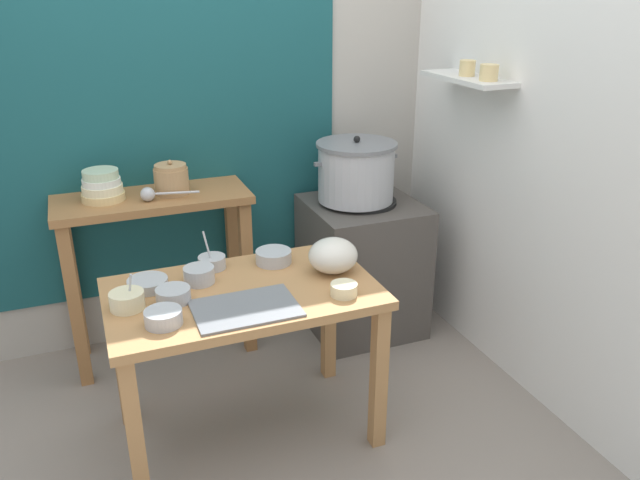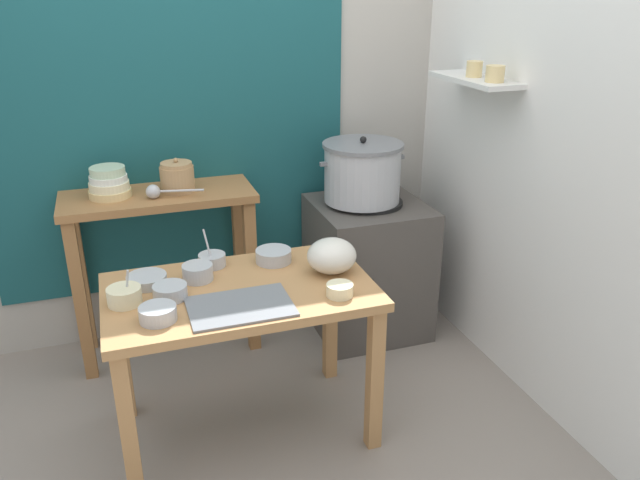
# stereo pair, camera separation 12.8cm
# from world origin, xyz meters

# --- Properties ---
(ground_plane) EXTENTS (9.00, 9.00, 0.00)m
(ground_plane) POSITION_xyz_m (0.00, 0.00, 0.00)
(ground_plane) COLOR gray
(wall_back) EXTENTS (4.40, 0.12, 2.60)m
(wall_back) POSITION_xyz_m (0.08, 1.10, 1.30)
(wall_back) COLOR #B2ADA3
(wall_back) RESTS_ON ground
(wall_right) EXTENTS (0.30, 3.20, 2.60)m
(wall_right) POSITION_xyz_m (1.40, 0.20, 1.30)
(wall_right) COLOR white
(wall_right) RESTS_ON ground
(prep_table) EXTENTS (1.10, 0.66, 0.72)m
(prep_table) POSITION_xyz_m (-0.02, 0.01, 0.61)
(prep_table) COLOR #B27F4C
(prep_table) RESTS_ON ground
(back_shelf_table) EXTENTS (0.96, 0.40, 0.90)m
(back_shelf_table) POSITION_xyz_m (-0.26, 0.83, 0.68)
(back_shelf_table) COLOR #9E6B3D
(back_shelf_table) RESTS_ON ground
(stove_block) EXTENTS (0.60, 0.61, 0.78)m
(stove_block) POSITION_xyz_m (0.85, 0.70, 0.38)
(stove_block) COLOR #4C4742
(stove_block) RESTS_ON ground
(steamer_pot) EXTENTS (0.48, 0.43, 0.36)m
(steamer_pot) POSITION_xyz_m (0.81, 0.72, 0.94)
(steamer_pot) COLOR #B7BABF
(steamer_pot) RESTS_ON stove_block
(clay_pot) EXTENTS (0.17, 0.17, 0.17)m
(clay_pot) POSITION_xyz_m (-0.15, 0.83, 0.97)
(clay_pot) COLOR tan
(clay_pot) RESTS_ON back_shelf_table
(bowl_stack_enamel) EXTENTS (0.21, 0.21, 0.15)m
(bowl_stack_enamel) POSITION_xyz_m (-0.48, 0.85, 0.97)
(bowl_stack_enamel) COLOR #E5C684
(bowl_stack_enamel) RESTS_ON back_shelf_table
(ladle) EXTENTS (0.28, 0.09, 0.07)m
(ladle) POSITION_xyz_m (-0.27, 0.75, 0.94)
(ladle) COLOR #B7BABF
(ladle) RESTS_ON back_shelf_table
(serving_tray) EXTENTS (0.40, 0.28, 0.01)m
(serving_tray) POSITION_xyz_m (-0.05, -0.16, 0.72)
(serving_tray) COLOR slate
(serving_tray) RESTS_ON prep_table
(plastic_bag) EXTENTS (0.21, 0.21, 0.15)m
(plastic_bag) POSITION_xyz_m (0.39, 0.04, 0.80)
(plastic_bag) COLOR silver
(plastic_bag) RESTS_ON prep_table
(prep_bowl_0) EXTENTS (0.12, 0.12, 0.17)m
(prep_bowl_0) POSITION_xyz_m (-0.09, 0.26, 0.75)
(prep_bowl_0) COLOR #B7BABF
(prep_bowl_0) RESTS_ON prep_table
(prep_bowl_1) EXTENTS (0.16, 0.16, 0.06)m
(prep_bowl_1) POSITION_xyz_m (0.18, 0.22, 0.75)
(prep_bowl_1) COLOR #B7BABF
(prep_bowl_1) RESTS_ON prep_table
(prep_bowl_2) EXTENTS (0.13, 0.13, 0.15)m
(prep_bowl_2) POSITION_xyz_m (-0.47, 0.02, 0.76)
(prep_bowl_2) COLOR beige
(prep_bowl_2) RESTS_ON prep_table
(prep_bowl_3) EXTENTS (0.17, 0.17, 0.04)m
(prep_bowl_3) POSITION_xyz_m (-0.38, 0.17, 0.74)
(prep_bowl_3) COLOR #B7BABF
(prep_bowl_3) RESTS_ON prep_table
(prep_bowl_4) EXTENTS (0.11, 0.11, 0.05)m
(prep_bowl_4) POSITION_xyz_m (0.35, -0.18, 0.75)
(prep_bowl_4) COLOR beige
(prep_bowl_4) RESTS_ON prep_table
(prep_bowl_5) EXTENTS (0.14, 0.14, 0.06)m
(prep_bowl_5) POSITION_xyz_m (-0.36, -0.15, 0.75)
(prep_bowl_5) COLOR #B7BABF
(prep_bowl_5) RESTS_ON prep_table
(prep_bowl_6) EXTENTS (0.13, 0.13, 0.07)m
(prep_bowl_6) POSITION_xyz_m (-0.17, 0.14, 0.76)
(prep_bowl_6) COLOR #B7BABF
(prep_bowl_6) RESTS_ON prep_table
(prep_bowl_7) EXTENTS (0.14, 0.14, 0.06)m
(prep_bowl_7) POSITION_xyz_m (-0.30, 0.01, 0.75)
(prep_bowl_7) COLOR #B7BABF
(prep_bowl_7) RESTS_ON prep_table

